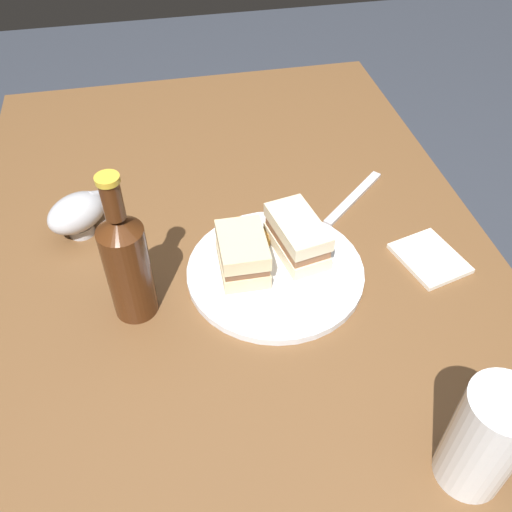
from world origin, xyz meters
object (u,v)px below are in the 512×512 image
Objects in this scene: plate at (275,271)px; sandwich_half_left at (298,238)px; gravy_boat at (77,213)px; fork at (353,198)px; cider_bottle at (127,262)px; pint_glass at (483,443)px; napkin at (430,258)px; sandwich_half_right at (243,254)px.

sandwich_half_left is (-0.03, 0.04, 0.04)m from plate.
gravy_boat is 0.69× the size of fork.
cider_bottle is (0.19, 0.08, 0.05)m from gravy_boat.
plate is at bearing 61.61° from gravy_boat.
cider_bottle is at bearing -131.93° from pint_glass.
plate reaches higher than napkin.
sandwich_half_left is 0.40m from pint_glass.
plate is 0.24m from cider_bottle.
sandwich_half_left is 0.37m from gravy_boat.
gravy_boat is (-0.52, -0.45, -0.03)m from pint_glass.
cider_bottle is at bearing -78.11° from sandwich_half_left.
plate reaches higher than fork.
sandwich_half_right is 0.31m from napkin.
sandwich_half_left reaches higher than napkin.
sandwich_half_left is 0.53× the size of cider_bottle.
sandwich_half_right reaches higher than fork.
fork is (-0.13, 0.14, -0.04)m from sandwich_half_left.
cider_bottle is (0.05, -0.26, 0.05)m from sandwich_half_left.
sandwich_half_left is at bearing -164.48° from pint_glass.
cider_bottle is 1.35× the size of fork.
cider_bottle reaches higher than sandwich_half_left.
fork is (-0.51, 0.03, -0.07)m from pint_glass.
cider_bottle is (0.04, -0.17, 0.05)m from sandwich_half_right.
sandwich_half_right is 0.18m from cider_bottle.
sandwich_half_right is 0.81× the size of gravy_boat.
napkin is (-0.34, 0.10, -0.06)m from pint_glass.
napkin is 0.61× the size of fork.
sandwich_half_left is at bearing 68.68° from gravy_boat.
pint_glass is 1.25× the size of gravy_boat.
gravy_boat is at bearing -121.21° from sandwich_half_right.
cider_bottle is at bearing -77.66° from sandwich_half_right.
napkin is (0.03, 0.30, -0.04)m from sandwich_half_right.
fork is at bearing 89.06° from gravy_boat.
pint_glass is 0.69m from gravy_boat.
gravy_boat reaches higher than plate.
gravy_boat reaches higher than fork.
sandwich_half_left reaches higher than fork.
gravy_boat is 0.21m from cider_bottle.
pint_glass is 0.64× the size of cider_bottle.
cider_bottle is (-0.33, -0.37, 0.03)m from pint_glass.
cider_bottle is 0.48m from napkin.
gravy_boat reaches higher than napkin.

